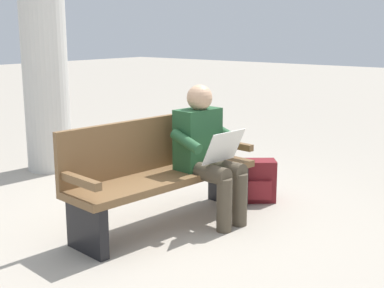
% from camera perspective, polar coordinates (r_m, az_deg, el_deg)
% --- Properties ---
extents(ground_plane, '(40.00, 40.00, 0.00)m').
position_cam_1_polar(ground_plane, '(4.56, -2.80, -8.71)').
color(ground_plane, '#A89E8E').
extents(bench_near, '(1.84, 0.64, 0.90)m').
position_cam_1_polar(bench_near, '(4.47, -3.48, -2.98)').
color(bench_near, brown).
rests_on(bench_near, ground).
extents(person_seated, '(0.60, 0.60, 1.18)m').
position_cam_1_polar(person_seated, '(4.49, 1.66, -0.64)').
color(person_seated, '#23512D').
rests_on(person_seated, ground).
extents(backpack, '(0.38, 0.40, 0.40)m').
position_cam_1_polar(backpack, '(5.14, 7.06, -4.00)').
color(backpack, maroon).
rests_on(backpack, ground).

